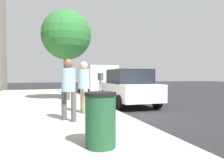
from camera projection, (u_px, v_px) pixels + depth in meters
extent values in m
plane|color=#232326|center=(120.00, 116.00, 7.72)|extent=(80.00, 80.00, 0.00)
cube|color=#A8A59E|center=(32.00, 119.00, 6.76)|extent=(28.00, 6.00, 0.15)
cylinder|color=gray|center=(100.00, 96.00, 7.75)|extent=(0.07, 0.07, 1.15)
cube|color=#383D42|center=(101.00, 77.00, 7.63)|extent=(0.16, 0.11, 0.26)
cube|color=#383D42|center=(100.00, 77.00, 7.82)|extent=(0.16, 0.11, 0.26)
cube|color=#268C33|center=(103.00, 76.00, 7.65)|extent=(0.10, 0.01, 0.10)
cube|color=#268C33|center=(101.00, 76.00, 7.84)|extent=(0.10, 0.01, 0.10)
cylinder|color=tan|center=(82.00, 100.00, 7.62)|extent=(0.15, 0.15, 0.86)
cylinder|color=tan|center=(86.00, 101.00, 7.26)|extent=(0.15, 0.15, 0.86)
cylinder|color=#8CB7E0|center=(84.00, 79.00, 7.41)|extent=(0.39, 0.39, 0.68)
sphere|color=tan|center=(84.00, 65.00, 7.39)|extent=(0.27, 0.27, 0.27)
cylinder|color=#47474C|center=(64.00, 106.00, 6.24)|extent=(0.15, 0.15, 0.86)
cylinder|color=#47474C|center=(74.00, 107.00, 6.02)|extent=(0.15, 0.15, 0.86)
cylinder|color=#8CB7E0|center=(69.00, 80.00, 6.10)|extent=(0.39, 0.39, 0.68)
sphere|color=brown|center=(68.00, 63.00, 6.08)|extent=(0.27, 0.27, 0.27)
cube|color=silver|center=(127.00, 91.00, 10.53)|extent=(4.45, 1.97, 0.76)
cube|color=black|center=(129.00, 76.00, 10.31)|extent=(2.25, 1.76, 0.68)
cylinder|color=black|center=(103.00, 96.00, 11.66)|extent=(0.67, 0.24, 0.66)
cylinder|color=black|center=(133.00, 95.00, 12.16)|extent=(0.67, 0.24, 0.66)
cylinder|color=black|center=(120.00, 102.00, 8.92)|extent=(0.67, 0.24, 0.66)
cylinder|color=black|center=(157.00, 101.00, 9.43)|extent=(0.67, 0.24, 0.66)
cube|color=silver|center=(96.00, 78.00, 16.59)|extent=(5.22, 2.06, 1.80)
cylinder|color=black|center=(80.00, 88.00, 17.94)|extent=(0.76, 0.23, 0.76)
cylinder|color=black|center=(102.00, 88.00, 18.52)|extent=(0.76, 0.23, 0.76)
cylinder|color=black|center=(88.00, 91.00, 14.72)|extent=(0.76, 0.23, 0.76)
cylinder|color=black|center=(114.00, 91.00, 15.30)|extent=(0.76, 0.23, 0.76)
cylinder|color=brown|center=(67.00, 75.00, 11.51)|extent=(0.32, 0.32, 2.72)
sphere|color=#2B6C30|center=(66.00, 35.00, 11.43)|extent=(2.67, 2.67, 2.67)
cylinder|color=black|center=(70.00, 69.00, 16.60)|extent=(0.12, 0.12, 3.60)
cube|color=black|center=(72.00, 52.00, 16.61)|extent=(0.24, 0.20, 0.76)
sphere|color=red|center=(73.00, 49.00, 16.63)|extent=(0.14, 0.14, 0.14)
sphere|color=orange|center=(73.00, 52.00, 16.64)|extent=(0.14, 0.14, 0.14)
sphere|color=green|center=(73.00, 55.00, 16.65)|extent=(0.14, 0.14, 0.14)
cylinder|color=#1E4C2D|center=(101.00, 121.00, 3.88)|extent=(0.56, 0.56, 0.95)
cylinder|color=black|center=(100.00, 94.00, 3.86)|extent=(0.59, 0.59, 0.06)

